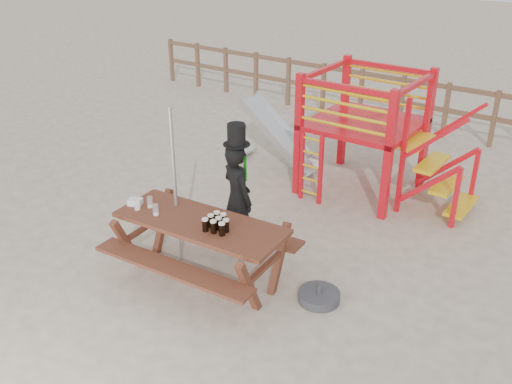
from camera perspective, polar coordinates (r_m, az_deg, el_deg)
name	(u,v)px	position (r m, az deg, el deg)	size (l,w,h in m)	color
ground	(223,278)	(7.69, -3.30, -8.62)	(60.00, 60.00, 0.00)	beige
back_fence	(424,100)	(13.05, 16.45, 8.80)	(15.09, 0.09, 1.20)	brown
playground_fort	(359,130)	(9.88, 10.30, 6.12)	(4.71, 1.84, 2.10)	red
picnic_table	(201,243)	(7.42, -5.50, -5.06)	(2.36, 1.72, 0.87)	brown
man_with_hat	(237,196)	(7.90, -1.87, -0.38)	(0.69, 0.58, 1.90)	black
metal_pole	(175,188)	(7.58, -8.10, 0.37)	(0.05, 0.05, 2.23)	#B2B2B7
parasol_base	(319,296)	(7.29, 6.32, -10.33)	(0.53, 0.53, 0.22)	#37383C
paper_bag	(135,202)	(7.78, -11.99, -0.98)	(0.18, 0.14, 0.08)	white
stout_pints	(217,223)	(7.01, -3.91, -3.15)	(0.32, 0.31, 0.17)	black
empty_glasses	(148,206)	(7.58, -10.79, -1.37)	(0.38, 0.23, 0.15)	silver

